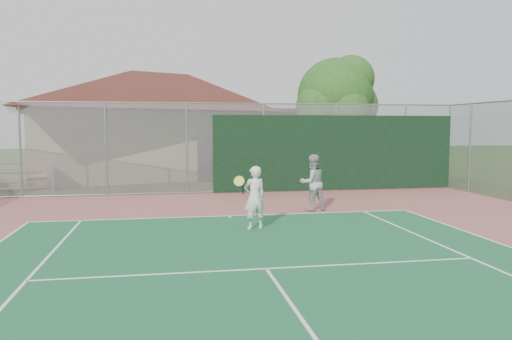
{
  "coord_description": "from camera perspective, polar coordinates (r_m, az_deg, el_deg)",
  "views": [
    {
      "loc": [
        -1.75,
        -2.32,
        2.61
      ],
      "look_at": [
        0.59,
        10.76,
        1.44
      ],
      "focal_mm": 35.0,
      "sensor_mm": 36.0,
      "label": 1
    }
  ],
  "objects": [
    {
      "name": "back_fence",
      "position": [
        19.71,
        1.16,
        2.27
      ],
      "size": [
        20.08,
        0.11,
        3.53
      ],
      "color": "gray",
      "rests_on": "ground"
    },
    {
      "name": "player_grey_back",
      "position": [
        15.43,
        6.46,
        -1.51
      ],
      "size": [
        0.96,
        0.82,
        1.73
      ],
      "rotation": [
        0.0,
        0.0,
        3.35
      ],
      "color": "#A4A6A9",
      "rests_on": "ground"
    },
    {
      "name": "tree",
      "position": [
        24.49,
        9.28,
        8.04
      ],
      "size": [
        4.29,
        4.06,
        5.98
      ],
      "color": "#362013",
      "rests_on": "ground"
    },
    {
      "name": "clubhouse",
      "position": [
        27.87,
        -10.89,
        6.2
      ],
      "size": [
        16.7,
        13.11,
        6.37
      ],
      "rotation": [
        0.0,
        0.0,
        0.24
      ],
      "color": "tan",
      "rests_on": "ground"
    },
    {
      "name": "player_white_front",
      "position": [
        12.58,
        -0.21,
        -3.21
      ],
      "size": [
        0.96,
        0.74,
        1.6
      ],
      "rotation": [
        0.0,
        0.0,
        3.41
      ],
      "color": "silver",
      "rests_on": "ground"
    },
    {
      "name": "bleachers",
      "position": [
        22.66,
        -26.11,
        -0.62
      ],
      "size": [
        3.59,
        2.78,
        1.11
      ],
      "rotation": [
        0.0,
        0.0,
        0.4
      ],
      "color": "#AE4A28",
      "rests_on": "ground"
    }
  ]
}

